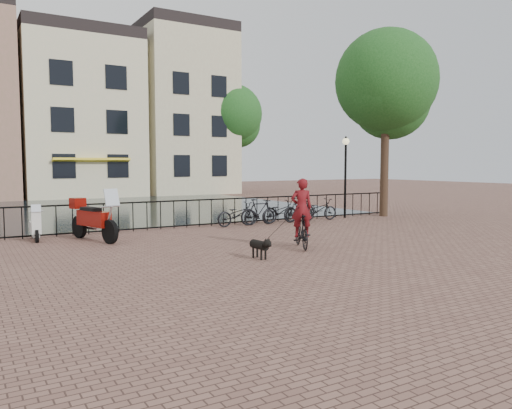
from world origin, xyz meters
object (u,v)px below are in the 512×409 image
cyclist (301,217)px  scooter (35,221)px  lamp_post (346,163)px  dog (259,248)px  motorcycle (94,214)px

cyclist → scooter: cyclist is taller
lamp_post → dog: 10.33m
lamp_post → cyclist: bearing=-139.0°
motorcycle → cyclist: bearing=-60.2°
dog → lamp_post: bearing=35.0°
dog → scooter: size_ratio=0.65×
lamp_post → cyclist: size_ratio=1.53×
dog → motorcycle: bearing=116.9°
cyclist → dog: 2.04m
dog → motorcycle: 5.81m
lamp_post → scooter: lamp_post is taller
lamp_post → motorcycle: lamp_post is taller
lamp_post → motorcycle: 11.03m
scooter → dog: bearing=-52.5°
lamp_post → scooter: size_ratio=2.73×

